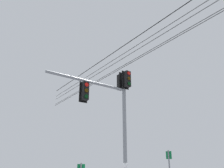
% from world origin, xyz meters
% --- Properties ---
extents(signal_mast_assembly, '(0.96, 4.70, 7.39)m').
position_xyz_m(signal_mast_assembly, '(0.22, -0.13, 5.23)').
color(signal_mast_assembly, gray).
rests_on(signal_mast_assembly, ground).
extents(overhead_wire_span, '(17.99, 0.49, 1.60)m').
position_xyz_m(overhead_wire_span, '(-0.58, 0.56, 8.41)').
color(overhead_wire_span, black).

